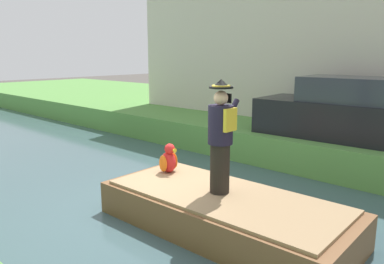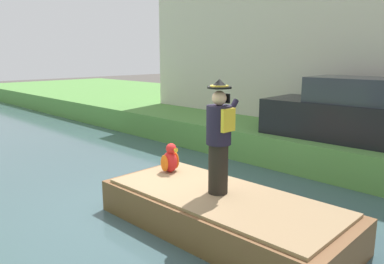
{
  "view_description": "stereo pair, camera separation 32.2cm",
  "coord_description": "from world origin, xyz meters",
  "px_view_note": "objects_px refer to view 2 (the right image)",
  "views": [
    {
      "loc": [
        -4.61,
        -4.85,
        2.93
      ],
      "look_at": [
        0.12,
        -0.54,
        1.61
      ],
      "focal_mm": 35.24,
      "sensor_mm": 36.0,
      "label": 1
    },
    {
      "loc": [
        -4.39,
        -5.08,
        2.93
      ],
      "look_at": [
        0.12,
        -0.54,
        1.61
      ],
      "focal_mm": 35.24,
      "sensor_mm": 36.0,
      "label": 2
    }
  ],
  "objects_px": {
    "parked_car_dark": "(351,114)",
    "person_pirate": "(219,138)",
    "boat": "(221,212)",
    "parrot_plush": "(170,160)"
  },
  "relations": [
    {
      "from": "parked_car_dark",
      "to": "person_pirate",
      "type": "bearing_deg",
      "value": 178.04
    },
    {
      "from": "boat",
      "to": "person_pirate",
      "type": "bearing_deg",
      "value": 74.66
    },
    {
      "from": "boat",
      "to": "parrot_plush",
      "type": "relative_size",
      "value": 7.43
    },
    {
      "from": "person_pirate",
      "to": "parrot_plush",
      "type": "relative_size",
      "value": 3.25
    },
    {
      "from": "parrot_plush",
      "to": "parked_car_dark",
      "type": "xyz_separation_m",
      "value": [
        4.45,
        -1.55,
        0.58
      ]
    },
    {
      "from": "parrot_plush",
      "to": "boat",
      "type": "bearing_deg",
      "value": -98.0
    },
    {
      "from": "boat",
      "to": "parked_car_dark",
      "type": "xyz_separation_m",
      "value": [
        4.66,
        -0.06,
        1.13
      ]
    },
    {
      "from": "parked_car_dark",
      "to": "boat",
      "type": "bearing_deg",
      "value": 179.25
    },
    {
      "from": "person_pirate",
      "to": "parrot_plush",
      "type": "bearing_deg",
      "value": 84.55
    },
    {
      "from": "boat",
      "to": "person_pirate",
      "type": "height_order",
      "value": "person_pirate"
    }
  ]
}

